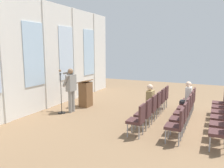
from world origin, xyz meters
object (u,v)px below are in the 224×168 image
at_px(chair_r0_c5, 164,96).
at_px(chair_r2_c0, 222,130).
at_px(chair_r0_c0, 138,118).
at_px(chair_r0_c4, 160,99).
at_px(chair_r1_c5, 191,98).
at_px(speaker, 71,87).
at_px(chair_r2_c5, 221,101).
at_px(chair_r2_c2, 222,115).
at_px(chair_r2_c1, 222,122).
at_px(audience_r1_c4, 187,97).
at_px(chair_r2_c4, 221,105).
at_px(chair_r0_c2, 151,107).
at_px(lectern, 86,94).
at_px(chair_r1_c2, 184,111).
at_px(chair_r1_c4, 189,102).
at_px(chair_r0_c3, 156,103).
at_px(chair_r1_c3, 187,106).
at_px(mic_stand, 62,105).
at_px(chair_r1_c1, 181,117).
at_px(audience_r0_c2, 149,101).
at_px(chair_r0_c1, 145,112).
at_px(chair_r2_c3, 221,110).
at_px(chair_r1_c0, 177,124).

relative_size(chair_r0_c5, chair_r2_c0, 1.00).
xyz_separation_m(chair_r0_c0, chair_r0_c5, (3.29, 0.00, 0.00)).
distance_m(chair_r0_c4, chair_r1_c5, 1.25).
bearing_deg(speaker, chair_r2_c5, -68.93).
bearing_deg(chair_r2_c2, chair_r2_c1, 180.00).
bearing_deg(audience_r1_c4, chair_r0_c5, 56.07).
bearing_deg(chair_r2_c4, chair_r2_c2, 180.00).
distance_m(chair_r0_c2, chair_r2_c2, 2.12).
bearing_deg(lectern, chair_r0_c2, -106.21).
bearing_deg(chair_r1_c2, audience_r1_c4, 3.62).
bearing_deg(chair_r1_c2, chair_r0_c4, 38.88).
height_order(chair_r1_c4, chair_r2_c0, same).
distance_m(chair_r0_c3, chair_r1_c3, 1.06).
bearing_deg(chair_r1_c5, chair_r1_c2, 180.00).
height_order(speaker, chair_r0_c4, speaker).
xyz_separation_m(speaker, chair_r2_c1, (-0.60, -5.28, -0.46)).
bearing_deg(lectern, chair_r2_c2, -99.77).
xyz_separation_m(mic_stand, chair_r2_c2, (0.37, -5.51, 0.20)).
bearing_deg(chair_r2_c1, chair_r2_c4, 0.00).
distance_m(lectern, chair_r0_c0, 3.80).
height_order(chair_r1_c1, chair_r2_c0, same).
bearing_deg(chair_r1_c5, audience_r1_c4, 172.79).
relative_size(lectern, chair_r2_c0, 1.23).
height_order(chair_r0_c3, chair_r2_c1, same).
distance_m(audience_r0_c2, chair_r1_c2, 1.16).
distance_m(chair_r0_c1, chair_r1_c5, 2.84).
distance_m(lectern, chair_r2_c1, 5.43).
bearing_deg(chair_r2_c3, chair_r2_c1, 180.00).
distance_m(lectern, chair_r1_c1, 4.43).
height_order(chair_r1_c2, chair_r1_c4, same).
xyz_separation_m(chair_r0_c5, chair_r1_c2, (-1.97, -1.06, 0.00)).
distance_m(audience_r0_c2, chair_r1_c1, 1.33).
bearing_deg(chair_r2_c2, chair_r1_c4, 38.88).
bearing_deg(chair_r0_c4, chair_r1_c0, -158.04).
bearing_deg(chair_r0_c0, audience_r1_c4, -20.38).
xyz_separation_m(speaker, chair_r0_c0, (-1.26, -3.16, -0.46)).
relative_size(chair_r0_c3, chair_r1_c3, 1.00).
height_order(audience_r0_c2, chair_r1_c1, audience_r0_c2).
bearing_deg(chair_r0_c4, chair_r2_c5, -72.78).
height_order(lectern, chair_r1_c4, lectern).
distance_m(chair_r0_c1, chair_r2_c1, 2.12).
height_order(speaker, lectern, speaker).
bearing_deg(lectern, chair_r2_c1, -106.63).
bearing_deg(chair_r1_c1, chair_r1_c0, 180.00).
height_order(chair_r0_c0, chair_r2_c4, same).
xyz_separation_m(speaker, audience_r0_c2, (0.06, -3.08, -0.27)).
xyz_separation_m(chair_r0_c2, audience_r1_c4, (1.32, -0.98, 0.18)).
bearing_deg(audience_r1_c4, chair_r2_c4, -90.00).
bearing_deg(chair_r0_c2, chair_r1_c2, -90.00).
bearing_deg(mic_stand, speaker, -36.51).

